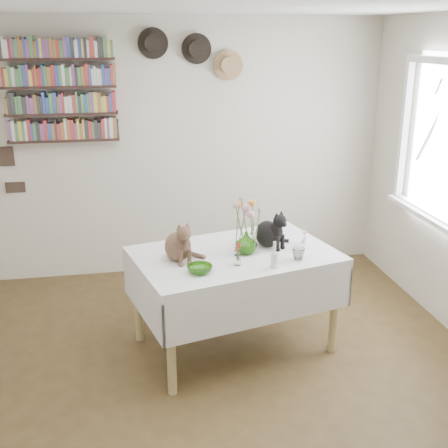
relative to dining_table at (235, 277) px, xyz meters
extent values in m
cube|color=brown|center=(-0.20, -0.62, -0.61)|extent=(4.04, 4.54, 0.04)
cube|color=beige|center=(-0.20, 1.65, 0.66)|extent=(4.04, 0.04, 2.54)
cube|color=white|center=(1.77, 0.18, 0.28)|extent=(0.06, 1.52, 0.06)
cube|color=white|center=(1.77, 0.91, 0.91)|extent=(0.06, 0.06, 1.20)
cube|color=white|center=(1.74, 0.18, 0.28)|extent=(0.12, 1.50, 0.04)
cube|color=white|center=(0.00, 0.00, 0.16)|extent=(1.65, 1.26, 0.06)
cylinder|color=tan|center=(-0.54, -0.54, -0.23)|extent=(0.06, 0.06, 0.72)
cylinder|color=tan|center=(0.73, -0.22, -0.23)|extent=(0.06, 0.06, 0.72)
cylinder|color=tan|center=(-0.73, 0.22, -0.23)|extent=(0.06, 0.06, 0.72)
cylinder|color=tan|center=(0.54, 0.54, -0.23)|extent=(0.06, 0.06, 0.72)
imported|color=#64B734|center=(0.08, -0.03, 0.28)|extent=(0.19, 0.19, 0.17)
imported|color=#64B734|center=(-0.31, -0.32, 0.22)|extent=(0.19, 0.19, 0.05)
imported|color=white|center=(0.42, -0.21, 0.24)|extent=(0.13, 0.13, 0.09)
cylinder|color=white|center=(0.22, -0.32, 0.25)|extent=(0.05, 0.05, 0.11)
cylinder|color=white|center=(0.22, -0.32, 0.34)|extent=(0.02, 0.02, 0.08)
cylinder|color=white|center=(-0.03, -0.23, 0.23)|extent=(0.05, 0.05, 0.08)
cone|color=white|center=(0.58, 0.10, 0.23)|extent=(0.06, 0.06, 0.08)
sphere|color=beige|center=(0.58, 0.10, 0.28)|extent=(0.03, 0.03, 0.03)
cylinder|color=#4C7233|center=(0.05, -0.02, 0.39)|extent=(0.01, 0.01, 0.30)
sphere|color=pink|center=(0.05, -0.02, 0.54)|extent=(0.07, 0.07, 0.07)
cylinder|color=#4C7233|center=(0.12, -0.05, 0.37)|extent=(0.01, 0.01, 0.26)
sphere|color=pink|center=(0.12, -0.05, 0.50)|extent=(0.06, 0.06, 0.06)
cylinder|color=#4C7233|center=(0.14, 0.00, 0.41)|extent=(0.01, 0.01, 0.34)
sphere|color=gold|center=(0.14, 0.00, 0.58)|extent=(0.06, 0.06, 0.06)
cylinder|color=#4C7233|center=(0.02, 0.01, 0.40)|extent=(0.01, 0.01, 0.31)
sphere|color=gold|center=(0.02, 0.01, 0.55)|extent=(0.05, 0.05, 0.05)
cylinder|color=#4C7233|center=(0.08, 0.02, 0.43)|extent=(0.01, 0.01, 0.37)
sphere|color=#999E93|center=(0.08, 0.02, 0.61)|extent=(0.04, 0.04, 0.04)
cylinder|color=#4C7233|center=(0.03, -0.06, 0.41)|extent=(0.01, 0.01, 0.33)
sphere|color=#999E93|center=(0.03, -0.06, 0.57)|extent=(0.04, 0.04, 0.04)
cylinder|color=#4C7233|center=(0.15, -0.07, 0.39)|extent=(0.01, 0.01, 0.29)
sphere|color=#999E93|center=(0.15, -0.07, 0.53)|extent=(0.04, 0.04, 0.04)
cube|color=black|center=(-1.30, 1.54, 0.81)|extent=(1.00, 0.16, 0.02)
cube|color=black|center=(-1.30, 1.54, 1.05)|extent=(1.00, 0.16, 0.02)
cube|color=black|center=(-1.30, 1.54, 1.29)|extent=(1.00, 0.16, 0.02)
cube|color=black|center=(-1.30, 1.54, 1.53)|extent=(1.00, 0.16, 0.02)
cylinder|color=black|center=(-0.45, 1.59, 1.66)|extent=(0.28, 0.02, 0.28)
cylinder|color=black|center=(-0.45, 1.55, 1.66)|extent=(0.16, 0.08, 0.16)
cylinder|color=black|center=(-0.05, 1.59, 1.61)|extent=(0.28, 0.02, 0.28)
cylinder|color=black|center=(-0.05, 1.55, 1.61)|extent=(0.16, 0.08, 0.16)
cylinder|color=#A67E57|center=(0.25, 1.59, 1.46)|extent=(0.28, 0.02, 0.28)
cylinder|color=#A67E57|center=(0.25, 1.55, 1.46)|extent=(0.16, 0.08, 0.16)
cube|color=#38281E|center=(-1.85, 1.61, 0.66)|extent=(0.14, 0.02, 0.18)
cube|color=#38281E|center=(-1.80, 1.61, 0.36)|extent=(0.18, 0.02, 0.10)
camera|label=1|loc=(-0.79, -3.81, 1.74)|focal=45.00mm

